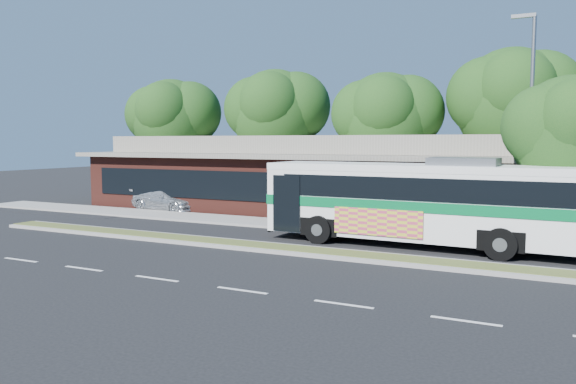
% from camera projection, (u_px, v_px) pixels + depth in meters
% --- Properties ---
extents(ground, '(120.00, 120.00, 0.00)m').
position_uv_depth(ground, '(243.00, 250.00, 21.37)').
color(ground, black).
rests_on(ground, ground).
extents(median_strip, '(26.00, 1.10, 0.15)m').
position_uv_depth(median_strip, '(251.00, 246.00, 21.89)').
color(median_strip, '#435725').
rests_on(median_strip, ground).
extents(sidewalk, '(44.00, 2.60, 0.12)m').
position_uv_depth(sidewalk, '(311.00, 226.00, 27.07)').
color(sidewalk, gray).
rests_on(sidewalk, ground).
extents(parking_lot, '(14.00, 12.00, 0.01)m').
position_uv_depth(parking_lot, '(92.00, 202.00, 38.27)').
color(parking_lot, black).
rests_on(parking_lot, ground).
extents(plaza_building, '(33.20, 11.20, 4.45)m').
position_uv_depth(plaza_building, '(357.00, 176.00, 32.75)').
color(plaza_building, '#52211A').
rests_on(plaza_building, ground).
extents(lamp_post, '(0.93, 0.18, 9.07)m').
position_uv_depth(lamp_post, '(530.00, 122.00, 22.03)').
color(lamp_post, slate).
rests_on(lamp_post, ground).
extents(tree_bg_a, '(6.47, 5.80, 8.63)m').
position_uv_depth(tree_bg_a, '(178.00, 117.00, 40.81)').
color(tree_bg_a, black).
rests_on(tree_bg_a, ground).
extents(tree_bg_b, '(6.69, 6.00, 9.00)m').
position_uv_depth(tree_bg_b, '(282.00, 112.00, 38.12)').
color(tree_bg_b, black).
rests_on(tree_bg_b, ground).
extents(tree_bg_c, '(6.24, 5.60, 8.26)m').
position_uv_depth(tree_bg_c, '(392.00, 117.00, 33.73)').
color(tree_bg_c, black).
rests_on(tree_bg_c, ground).
extents(tree_bg_d, '(6.91, 6.20, 9.37)m').
position_uv_depth(tree_bg_d, '(520.00, 100.00, 31.44)').
color(tree_bg_d, black).
rests_on(tree_bg_d, ground).
extents(transit_bus, '(12.63, 3.19, 3.52)m').
position_uv_depth(transit_bus, '(423.00, 197.00, 21.93)').
color(transit_bus, white).
rests_on(transit_bus, ground).
extents(sedan, '(4.65, 2.21, 1.31)m').
position_uv_depth(sedan, '(166.00, 200.00, 33.54)').
color(sedan, silver).
rests_on(sedan, ground).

